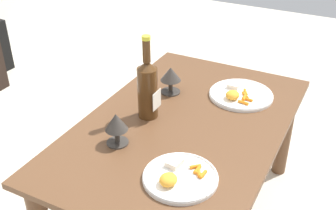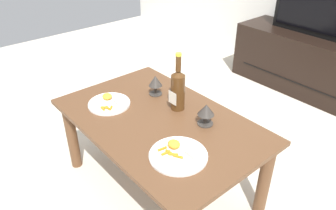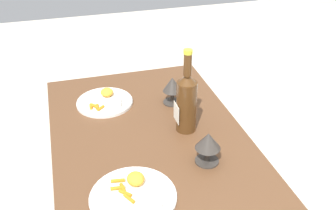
{
  "view_description": "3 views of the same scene",
  "coord_description": "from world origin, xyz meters",
  "px_view_note": "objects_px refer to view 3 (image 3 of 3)",
  "views": [
    {
      "loc": [
        -1.28,
        -0.58,
        1.44
      ],
      "look_at": [
        -0.04,
        0.05,
        0.61
      ],
      "focal_mm": 44.73,
      "sensor_mm": 36.0,
      "label": 1
    },
    {
      "loc": [
        1.19,
        -0.94,
        1.53
      ],
      "look_at": [
        -0.02,
        0.08,
        0.57
      ],
      "focal_mm": 34.77,
      "sensor_mm": 36.0,
      "label": 2
    },
    {
      "loc": [
        1.24,
        -0.29,
        1.43
      ],
      "look_at": [
        -0.05,
        0.09,
        0.63
      ],
      "focal_mm": 42.25,
      "sensor_mm": 36.0,
      "label": 3
    }
  ],
  "objects_px": {
    "dinner_plate_left": "(105,101)",
    "dinner_plate_right": "(134,195)",
    "goblet_right": "(208,143)",
    "wine_bottle": "(187,101)",
    "dining_table": "(151,155)",
    "goblet_left": "(172,86)"
  },
  "relations": [
    {
      "from": "dinner_plate_right",
      "to": "dining_table",
      "type": "bearing_deg",
      "value": 157.01
    },
    {
      "from": "goblet_left",
      "to": "goblet_right",
      "type": "distance_m",
      "value": 0.44
    },
    {
      "from": "wine_bottle",
      "to": "goblet_left",
      "type": "relative_size",
      "value": 2.73
    },
    {
      "from": "goblet_right",
      "to": "wine_bottle",
      "type": "bearing_deg",
      "value": -177.92
    },
    {
      "from": "dining_table",
      "to": "wine_bottle",
      "type": "bearing_deg",
      "value": 96.06
    },
    {
      "from": "wine_bottle",
      "to": "goblet_left",
      "type": "bearing_deg",
      "value": 177.92
    },
    {
      "from": "dining_table",
      "to": "goblet_right",
      "type": "relative_size",
      "value": 9.62
    },
    {
      "from": "wine_bottle",
      "to": "goblet_right",
      "type": "bearing_deg",
      "value": 2.08
    },
    {
      "from": "wine_bottle",
      "to": "dining_table",
      "type": "bearing_deg",
      "value": -83.94
    },
    {
      "from": "goblet_left",
      "to": "dinner_plate_left",
      "type": "relative_size",
      "value": 0.51
    },
    {
      "from": "goblet_right",
      "to": "dinner_plate_right",
      "type": "xyz_separation_m",
      "value": [
        0.11,
        -0.29,
        -0.07
      ]
    },
    {
      "from": "wine_bottle",
      "to": "dinner_plate_left",
      "type": "height_order",
      "value": "wine_bottle"
    },
    {
      "from": "dinner_plate_right",
      "to": "goblet_right",
      "type": "bearing_deg",
      "value": 109.89
    },
    {
      "from": "goblet_right",
      "to": "dinner_plate_left",
      "type": "distance_m",
      "value": 0.6
    },
    {
      "from": "goblet_left",
      "to": "dinner_plate_right",
      "type": "distance_m",
      "value": 0.62
    },
    {
      "from": "goblet_left",
      "to": "dinner_plate_left",
      "type": "bearing_deg",
      "value": -104.97
    },
    {
      "from": "goblet_right",
      "to": "dinner_plate_right",
      "type": "relative_size",
      "value": 0.44
    },
    {
      "from": "goblet_right",
      "to": "dining_table",
      "type": "bearing_deg",
      "value": -141.36
    },
    {
      "from": "dinner_plate_left",
      "to": "goblet_right",
      "type": "bearing_deg",
      "value": 29.61
    },
    {
      "from": "dinner_plate_right",
      "to": "dinner_plate_left",
      "type": "bearing_deg",
      "value": -179.95
    },
    {
      "from": "dinner_plate_left",
      "to": "dinner_plate_right",
      "type": "distance_m",
      "value": 0.62
    },
    {
      "from": "dining_table",
      "to": "dinner_plate_right",
      "type": "bearing_deg",
      "value": -22.99
    }
  ]
}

